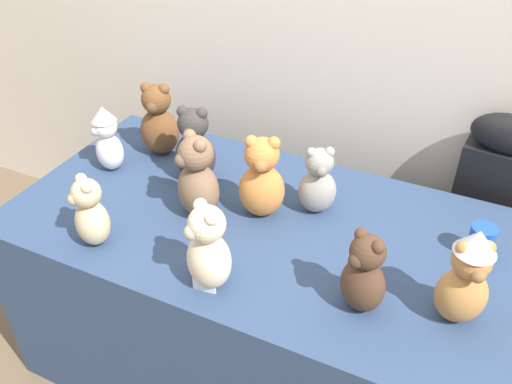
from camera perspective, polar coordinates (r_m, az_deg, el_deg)
The scene contains 15 objects.
wall_back at distance 2.20m, azimuth 8.35°, elevation 18.33°, with size 7.00×0.08×2.60m, color silver.
display_table at distance 2.12m, azimuth -0.00°, elevation -11.30°, with size 1.72×0.91×0.78m, color navy.
instrument_case at distance 2.36m, azimuth 22.70°, elevation -4.07°, with size 0.29×0.15×1.08m.
teddy_bear_chestnut at distance 2.19m, azimuth -10.32°, elevation 7.38°, with size 0.19×0.17×0.31m.
teddy_bear_ginger at distance 1.80m, azimuth 0.66°, elevation 1.33°, with size 0.19×0.18×0.31m.
teddy_bear_mocha at distance 1.81m, azimuth -6.25°, elevation 1.43°, with size 0.21×0.20×0.32m.
teddy_bear_sand at distance 1.78m, azimuth -17.21°, elevation -2.19°, with size 0.17×0.16×0.25m.
teddy_bear_ash at distance 1.84m, azimuth 6.61°, elevation 1.03°, with size 0.17×0.16×0.26m.
teddy_bear_charcoal at distance 2.00m, azimuth -6.55°, elevation 4.83°, with size 0.18×0.16×0.30m.
teddy_bear_cocoa at distance 1.51m, azimuth 11.41°, elevation -8.62°, with size 0.17×0.17×0.26m.
teddy_bear_caramel at distance 1.53m, azimuth 21.47°, elevation -8.50°, with size 0.18×0.17×0.31m.
teddy_bear_snow at distance 2.13m, azimuth -15.53°, elevation 5.45°, with size 0.16×0.15×0.27m.
teddy_bear_cream at distance 1.55m, azimuth -5.12°, elevation -6.06°, with size 0.19×0.19×0.29m.
party_cup_blue at distance 1.83m, azimuth 22.81°, elevation -4.85°, with size 0.08×0.08×0.11m, color blue.
name_card_front_left at distance 1.60m, azimuth -5.54°, elevation -9.77°, with size 0.07×0.01×0.05m, color white.
Camera 1 is at (0.62, -1.06, 1.95)m, focal length 37.59 mm.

